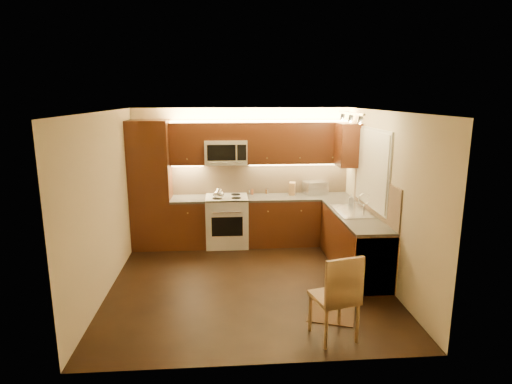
{
  "coord_description": "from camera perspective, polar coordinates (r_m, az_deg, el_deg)",
  "views": [
    {
      "loc": [
        -0.34,
        -5.87,
        2.7
      ],
      "look_at": [
        0.15,
        0.55,
        1.25
      ],
      "focal_mm": 29.82,
      "sensor_mm": 36.0,
      "label": 1
    }
  ],
  "objects": [
    {
      "name": "upper_cab_back_right",
      "position": [
        7.86,
        5.8,
        6.6
      ],
      "size": [
        1.92,
        0.35,
        0.75
      ],
      "primitive_type": "cube",
      "color": "#4A250F",
      "rests_on": "wall_back"
    },
    {
      "name": "counter_right",
      "position": [
        6.84,
        13.18,
        -3.08
      ],
      "size": [
        0.6,
        2.0,
        0.04
      ],
      "primitive_type": "cube",
      "color": "#33312E",
      "rests_on": "base_cab_right"
    },
    {
      "name": "base_cab_back_left",
      "position": [
        7.92,
        -8.92,
        -4.11
      ],
      "size": [
        0.62,
        0.6,
        0.86
      ],
      "primitive_type": "cube",
      "color": "#4A250F",
      "rests_on": "floor"
    },
    {
      "name": "pantry",
      "position": [
        7.83,
        -13.91,
        0.9
      ],
      "size": [
        0.7,
        0.6,
        2.3
      ],
      "primitive_type": "cube",
      "color": "#4A250F",
      "rests_on": "floor"
    },
    {
      "name": "faucet",
      "position": [
        6.99,
        14.3,
        -1.36
      ],
      "size": [
        0.2,
        0.04,
        0.3
      ],
      "primitive_type": null,
      "color": "silver",
      "rests_on": "counter_right"
    },
    {
      "name": "spice_jar_c",
      "position": [
        8.04,
        1.54,
        0.13
      ],
      "size": [
        0.06,
        0.06,
        0.1
      ],
      "primitive_type": "cylinder",
      "rotation": [
        0.0,
        0.0,
        -0.4
      ],
      "color": "silver",
      "rests_on": "counter_back_right"
    },
    {
      "name": "window_frame",
      "position": [
        6.91,
        15.37,
        3.09
      ],
      "size": [
        0.03,
        1.44,
        1.24
      ],
      "primitive_type": "cube",
      "color": "silver",
      "rests_on": "wall_right"
    },
    {
      "name": "knife_block",
      "position": [
        7.97,
        4.88,
        0.47
      ],
      "size": [
        0.15,
        0.19,
        0.24
      ],
      "primitive_type": "cube",
      "rotation": [
        0.0,
        0.0,
        -0.27
      ],
      "color": "#AC744E",
      "rests_on": "counter_back_right"
    },
    {
      "name": "dining_chair",
      "position": [
        5.0,
        10.44,
        -13.45
      ],
      "size": [
        0.55,
        0.55,
        1.03
      ],
      "primitive_type": null,
      "rotation": [
        0.0,
        0.0,
        0.25
      ],
      "color": "#AC744E",
      "rests_on": "floor"
    },
    {
      "name": "counter_back_left",
      "position": [
        7.81,
        -9.03,
        -0.95
      ],
      "size": [
        0.62,
        0.6,
        0.04
      ],
      "primitive_type": "cube",
      "color": "#33312E",
      "rests_on": "base_cab_back_left"
    },
    {
      "name": "kettle",
      "position": [
        7.58,
        -5.0,
        -0.1
      ],
      "size": [
        0.19,
        0.19,
        0.22
      ],
      "primitive_type": null,
      "rotation": [
        0.0,
        0.0,
        -0.01
      ],
      "color": "silver",
      "rests_on": "stove"
    },
    {
      "name": "wall_front",
      "position": [
        4.14,
        0.65,
        -7.77
      ],
      "size": [
        4.0,
        0.01,
        2.5
      ],
      "primitive_type": "cube",
      "color": "beige",
      "rests_on": "ground"
    },
    {
      "name": "counter_back_right",
      "position": [
        7.9,
        5.8,
        -0.69
      ],
      "size": [
        1.92,
        0.6,
        0.04
      ],
      "primitive_type": "cube",
      "color": "#33312E",
      "rests_on": "base_cab_back_right"
    },
    {
      "name": "wall_left",
      "position": [
        6.26,
        -19.61,
        -1.43
      ],
      "size": [
        0.01,
        4.0,
        2.5
      ],
      "primitive_type": "cube",
      "color": "beige",
      "rests_on": "ground"
    },
    {
      "name": "upper_cab_back_left",
      "position": [
        7.76,
        -9.21,
        6.43
      ],
      "size": [
        0.62,
        0.35,
        0.75
      ],
      "primitive_type": "cube",
      "color": "#4A250F",
      "rests_on": "wall_back"
    },
    {
      "name": "stove",
      "position": [
        7.87,
        -3.91,
        -3.88
      ],
      "size": [
        0.76,
        0.65,
        0.92
      ],
      "primitive_type": null,
      "color": "silver",
      "rests_on": "floor"
    },
    {
      "name": "backsplash_back",
      "position": [
        8.03,
        0.63,
        1.92
      ],
      "size": [
        3.3,
        0.02,
        0.6
      ],
      "primitive_type": "cube",
      "color": "tan",
      "rests_on": "wall_back"
    },
    {
      "name": "upper_cab_bridge",
      "position": [
        7.71,
        -4.11,
        8.16
      ],
      "size": [
        0.76,
        0.35,
        0.31
      ],
      "primitive_type": "cube",
      "color": "#4A250F",
      "rests_on": "wall_back"
    },
    {
      "name": "window_blinds",
      "position": [
        6.91,
        15.21,
        3.09
      ],
      "size": [
        0.02,
        1.36,
        1.16
      ],
      "primitive_type": "cube",
      "color": "silver",
      "rests_on": "wall_right"
    },
    {
      "name": "wall_back",
      "position": [
        8.0,
        -1.87,
        2.25
      ],
      "size": [
        4.0,
        0.01,
        2.5
      ],
      "primitive_type": "cube",
      "color": "beige",
      "rests_on": "ground"
    },
    {
      "name": "spice_jar_a",
      "position": [
        8.01,
        -0.84,
        0.03
      ],
      "size": [
        0.06,
        0.06,
        0.08
      ],
      "primitive_type": "cylinder",
      "rotation": [
        0.0,
        0.0,
        -0.23
      ],
      "color": "silver",
      "rests_on": "counter_back_right"
    },
    {
      "name": "microwave",
      "position": [
        7.74,
        -4.06,
        5.39
      ],
      "size": [
        0.76,
        0.38,
        0.44
      ],
      "primitive_type": null,
      "color": "silver",
      "rests_on": "wall_back"
    },
    {
      "name": "base_cab_right",
      "position": [
        6.97,
        13.0,
        -6.65
      ],
      "size": [
        0.6,
        2.0,
        0.86
      ],
      "primitive_type": "cube",
      "color": "#4A250F",
      "rests_on": "floor"
    },
    {
      "name": "dishwasher",
      "position": [
        6.35,
        14.87,
        -8.7
      ],
      "size": [
        0.58,
        0.6,
        0.84
      ],
      "primitive_type": "cube",
      "color": "silver",
      "rests_on": "floor"
    },
    {
      "name": "backsplash_right",
      "position": [
        6.85,
        15.63,
        -0.42
      ],
      "size": [
        0.02,
        2.0,
        0.6
      ],
      "primitive_type": "cube",
      "color": "tan",
      "rests_on": "wall_right"
    },
    {
      "name": "toaster_oven",
      "position": [
        8.07,
        7.91,
        0.58
      ],
      "size": [
        0.47,
        0.4,
        0.25
      ],
      "primitive_type": "cube",
      "rotation": [
        0.0,
        0.0,
        0.24
      ],
      "color": "silver",
      "rests_on": "counter_back_right"
    },
    {
      "name": "floor",
      "position": [
        6.46,
        -0.97,
        -11.98
      ],
      "size": [
        4.0,
        4.0,
        0.01
      ],
      "primitive_type": "cube",
      "color": "black",
      "rests_on": "ground"
    },
    {
      "name": "rug",
      "position": [
        5.81,
        10.21,
        -15.1
      ],
      "size": [
        0.81,
        0.98,
        0.01
      ],
      "primitive_type": "cube",
      "rotation": [
        0.0,
        0.0,
        -0.34
      ],
      "color": "black",
      "rests_on": "floor"
    },
    {
      "name": "ceiling",
      "position": [
        5.88,
        -1.06,
        10.75
      ],
      "size": [
        4.0,
        4.0,
        0.01
      ],
      "primitive_type": "cube",
      "color": "beige",
      "rests_on": "ground"
    },
    {
      "name": "upper_cab_right_corner",
      "position": [
        7.63,
        12.22,
        6.2
      ],
      "size": [
        0.35,
        0.5,
        0.75
      ],
      "primitive_type": "cube",
      "color": "#4A250F",
      "rests_on": "wall_right"
    },
    {
      "name": "sink",
      "position": [
        6.95,
        12.86,
        -2.0
      ],
      "size": [
        0.52,
        0.86,
        0.15
      ],
      "primitive_type": null,
      "color": "silver",
      "rests_on": "counter_right"
    },
    {
      "name": "base_cab_back_right",
      "position": [
        8.02,
        5.73,
        -3.82
      ],
      "size": [
        1.92,
        0.6,
        0.86
      ],
      "primitive_type": "cube",
      "color": "#4A250F",
      "rests_on": "floor"
    },
    {
      "name": "spice_jar_b",
      "position": [
        8.04,
        1.44,
        0.06
      ],
      "size": [
        0.05,
        0.05,
        0.08
      ],
      "primitive_type": "cylinder",
      "rotation": [
        0.0,
        0.0,
        -0.1
      ],
      "color": "brown",
      "rests_on": "counter_back_right"
    },
    {
      "name": "soap_bottle",
      "position": [
        7.41,
        12.67,
        -0.95
      ],
      "size": [
        0.11,
        0.11,
        0.18
      ],
      "primitive_type": "imported",
      "rotation": [
        0.0,
        0.0,
        -0.4
      ],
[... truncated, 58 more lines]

